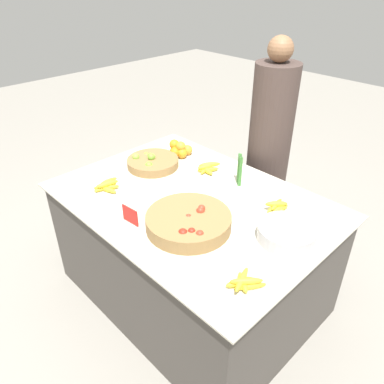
# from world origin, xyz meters

# --- Properties ---
(ground_plane) EXTENTS (12.00, 12.00, 0.00)m
(ground_plane) POSITION_xyz_m (0.00, 0.00, 0.00)
(ground_plane) COLOR gray
(market_table) EXTENTS (1.62, 1.16, 0.77)m
(market_table) POSITION_xyz_m (0.00, 0.00, 0.39)
(market_table) COLOR #4C4742
(market_table) RESTS_ON ground_plane
(lime_bowl) EXTENTS (0.35, 0.35, 0.10)m
(lime_bowl) POSITION_xyz_m (-0.49, 0.10, 0.80)
(lime_bowl) COLOR olive
(lime_bowl) RESTS_ON market_table
(tomato_basket) EXTENTS (0.45, 0.45, 0.11)m
(tomato_basket) POSITION_xyz_m (0.19, -0.21, 0.81)
(tomato_basket) COLOR olive
(tomato_basket) RESTS_ON market_table
(orange_pile) EXTENTS (0.15, 0.17, 0.12)m
(orange_pile) POSITION_xyz_m (-0.48, 0.34, 0.82)
(orange_pile) COLOR orange
(orange_pile) RESTS_ON market_table
(metal_bowl) EXTENTS (0.29, 0.29, 0.08)m
(metal_bowl) POSITION_xyz_m (0.60, 0.08, 0.81)
(metal_bowl) COLOR #B7B7BF
(metal_bowl) RESTS_ON market_table
(price_sign) EXTENTS (0.12, 0.02, 0.10)m
(price_sign) POSITION_xyz_m (-0.06, -0.40, 0.82)
(price_sign) COLOR red
(price_sign) RESTS_ON market_table
(veg_bundle) EXTENTS (0.05, 0.05, 0.20)m
(veg_bundle) POSITION_xyz_m (0.08, 0.34, 0.87)
(veg_bundle) COLOR #428438
(veg_bundle) RESTS_ON market_table
(banana_bunch_middle_right) EXTENTS (0.15, 0.17, 0.06)m
(banana_bunch_middle_right) POSITION_xyz_m (-0.45, -0.30, 0.79)
(banana_bunch_middle_right) COLOR yellow
(banana_bunch_middle_right) RESTS_ON market_table
(banana_bunch_front_right) EXTENTS (0.15, 0.17, 0.06)m
(banana_bunch_front_right) POSITION_xyz_m (-0.18, 0.31, 0.80)
(banana_bunch_front_right) COLOR yellow
(banana_bunch_front_right) RESTS_ON market_table
(banana_bunch_front_center) EXTENTS (0.15, 0.16, 0.05)m
(banana_bunch_front_center) POSITION_xyz_m (0.66, -0.33, 0.79)
(banana_bunch_front_center) COLOR yellow
(banana_bunch_front_center) RESTS_ON market_table
(banana_bunch_back_center) EXTENTS (0.12, 0.15, 0.06)m
(banana_bunch_back_center) POSITION_xyz_m (0.42, 0.27, 0.80)
(banana_bunch_back_center) COLOR yellow
(banana_bunch_back_center) RESTS_ON market_table
(vendor_person) EXTENTS (0.30, 0.30, 1.59)m
(vendor_person) POSITION_xyz_m (-0.05, 0.83, 0.74)
(vendor_person) COLOR #473833
(vendor_person) RESTS_ON ground_plane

